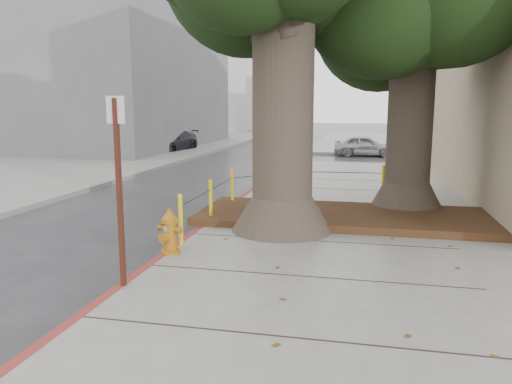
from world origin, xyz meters
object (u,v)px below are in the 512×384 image
fire_hydrant (170,231)px  car_silver (365,146)px  signpost (119,181)px  car_dark (171,141)px

fire_hydrant → car_silver: size_ratio=0.24×
fire_hydrant → car_silver: bearing=97.4°
fire_hydrant → signpost: (-0.05, -1.61, 1.10)m
signpost → car_silver: 21.05m
signpost → car_silver: size_ratio=0.81×
fire_hydrant → signpost: 1.95m
signpost → car_dark: bearing=112.8°
car_dark → signpost: bearing=-62.3°
signpost → car_dark: size_ratio=0.62×
fire_hydrant → signpost: size_ratio=0.30×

